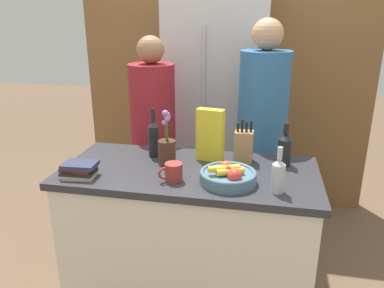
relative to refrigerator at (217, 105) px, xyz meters
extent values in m
cube|color=silver|center=(0.02, -1.21, -0.56)|extent=(1.35, 0.63, 0.88)
cube|color=#2D2D33|center=(0.02, -1.21, -0.11)|extent=(1.41, 0.66, 0.04)
cube|color=brown|center=(0.02, 0.36, 0.30)|extent=(2.61, 0.12, 2.60)
cube|color=#B7B7BC|center=(0.00, 0.00, 0.00)|extent=(0.79, 0.60, 2.00)
cylinder|color=#B7B7BC|center=(-0.06, -0.31, 0.10)|extent=(0.02, 0.02, 1.10)
cylinder|color=slate|center=(0.24, -1.34, -0.06)|extent=(0.29, 0.29, 0.05)
torus|color=slate|center=(0.24, -1.34, -0.03)|extent=(0.29, 0.29, 0.02)
sphere|color=red|center=(0.28, -1.40, -0.02)|extent=(0.07, 0.07, 0.07)
sphere|color=#C64C23|center=(0.22, -1.27, -0.03)|extent=(0.07, 0.07, 0.07)
sphere|color=red|center=(0.24, -1.35, -0.02)|extent=(0.08, 0.08, 0.08)
cylinder|color=yellow|center=(0.26, -1.37, -0.01)|extent=(0.14, 0.09, 0.03)
cylinder|color=yellow|center=(0.23, -1.37, 0.00)|extent=(0.16, 0.09, 0.03)
cube|color=#A87A4C|center=(0.30, -1.03, 0.00)|extent=(0.10, 0.09, 0.18)
cylinder|color=black|center=(0.26, -1.04, 0.11)|extent=(0.01, 0.01, 0.06)
cylinder|color=black|center=(0.29, -1.04, 0.12)|extent=(0.01, 0.01, 0.08)
cylinder|color=black|center=(0.31, -1.04, 0.12)|extent=(0.01, 0.01, 0.07)
cylinder|color=black|center=(0.34, -1.03, 0.12)|extent=(0.01, 0.01, 0.07)
cylinder|color=#4C2D1E|center=(-0.12, -1.16, -0.02)|extent=(0.10, 0.10, 0.14)
cylinder|color=#477538|center=(-0.12, -1.16, 0.12)|extent=(0.01, 0.01, 0.13)
sphere|color=#9966B2|center=(-0.12, -1.16, 0.19)|extent=(0.04, 0.04, 0.04)
cylinder|color=#477538|center=(-0.12, -1.15, 0.13)|extent=(0.01, 0.01, 0.15)
sphere|color=#9966B2|center=(-0.12, -1.15, 0.20)|extent=(0.03, 0.03, 0.03)
cylinder|color=#477538|center=(-0.12, -1.15, 0.12)|extent=(0.01, 0.01, 0.14)
sphere|color=#9966B2|center=(-0.13, -1.15, 0.19)|extent=(0.03, 0.03, 0.03)
cylinder|color=#477538|center=(-0.13, -1.16, 0.13)|extent=(0.01, 0.01, 0.16)
sphere|color=#9966B2|center=(-0.13, -1.16, 0.21)|extent=(0.04, 0.04, 0.04)
cylinder|color=#477538|center=(-0.13, -1.16, 0.11)|extent=(0.01, 0.01, 0.11)
sphere|color=#9966B2|center=(-0.13, -1.17, 0.16)|extent=(0.03, 0.03, 0.03)
cylinder|color=#477538|center=(-0.12, -1.16, 0.12)|extent=(0.01, 0.01, 0.13)
sphere|color=#9966B2|center=(-0.11, -1.17, 0.18)|extent=(0.03, 0.03, 0.03)
cube|color=yellow|center=(0.11, -1.04, 0.07)|extent=(0.16, 0.09, 0.31)
cylinder|color=#99332D|center=(-0.03, -1.37, -0.04)|extent=(0.09, 0.09, 0.10)
torus|color=#99332D|center=(-0.07, -1.40, -0.04)|extent=(0.06, 0.05, 0.07)
cube|color=#B7A88E|center=(-0.53, -1.42, -0.08)|extent=(0.17, 0.13, 0.02)
cube|color=#232328|center=(-0.53, -1.42, -0.06)|extent=(0.17, 0.12, 0.02)
cube|color=maroon|center=(-0.54, -1.41, -0.04)|extent=(0.17, 0.11, 0.02)
cube|color=#2D334C|center=(-0.52, -1.42, -0.02)|extent=(0.18, 0.13, 0.02)
cylinder|color=black|center=(0.53, -1.04, -0.01)|extent=(0.08, 0.08, 0.15)
cone|color=black|center=(0.53, -1.04, 0.08)|extent=(0.08, 0.08, 0.03)
cylinder|color=black|center=(0.53, -1.04, 0.13)|extent=(0.03, 0.03, 0.06)
cylinder|color=black|center=(-0.23, -1.05, 0.00)|extent=(0.07, 0.07, 0.18)
cone|color=black|center=(-0.23, -1.05, 0.11)|extent=(0.07, 0.07, 0.04)
cylinder|color=black|center=(-0.23, -1.05, 0.17)|extent=(0.02, 0.02, 0.08)
cylinder|color=#B2BCC1|center=(0.49, -1.40, -0.02)|extent=(0.06, 0.06, 0.14)
cone|color=#B2BCC1|center=(0.49, -1.40, 0.07)|extent=(0.06, 0.06, 0.03)
cylinder|color=#B2BCC1|center=(0.49, -1.40, 0.11)|extent=(0.02, 0.02, 0.06)
cube|color=#383842|center=(-0.37, -0.63, -0.62)|extent=(0.28, 0.22, 0.77)
cylinder|color=maroon|center=(-0.37, -0.63, 0.09)|extent=(0.32, 0.32, 0.64)
sphere|color=#996B4C|center=(-0.37, -0.63, 0.50)|extent=(0.19, 0.19, 0.19)
cube|color=#383842|center=(0.39, -0.60, -0.59)|extent=(0.30, 0.24, 0.82)
cylinder|color=#2D6093|center=(0.39, -0.60, 0.16)|extent=(0.33, 0.33, 0.69)
sphere|color=tan|center=(0.39, -0.60, 0.61)|extent=(0.20, 0.20, 0.20)
camera|label=1|loc=(0.41, -3.07, 0.72)|focal=35.00mm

